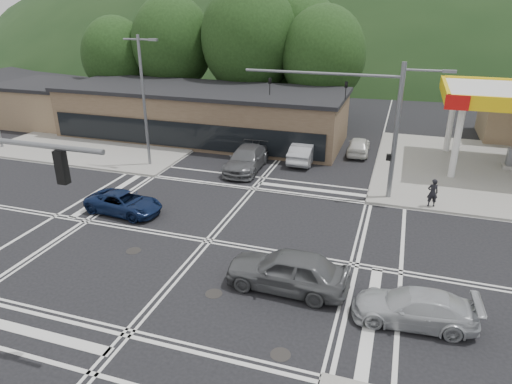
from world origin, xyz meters
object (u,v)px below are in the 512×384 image
(car_queue_b, at_px, (359,146))
(car_blue_west, at_px, (124,203))
(car_grey_center, at_px, (287,270))
(car_silver_east, at_px, (414,307))
(pedestrian, at_px, (433,193))
(car_queue_a, at_px, (304,151))
(car_northbound, at_px, (247,159))

(car_queue_b, bearing_deg, car_blue_west, 51.05)
(car_blue_west, bearing_deg, car_grey_center, -106.78)
(car_blue_west, xyz_separation_m, car_grey_center, (10.50, -4.24, 0.25))
(car_silver_east, relative_size, pedestrian, 2.68)
(car_silver_east, bearing_deg, car_queue_a, -158.76)
(car_grey_center, bearing_deg, car_blue_west, -110.65)
(car_silver_east, bearing_deg, car_queue_b, -171.75)
(car_grey_center, distance_m, car_queue_a, 16.39)
(car_blue_west, bearing_deg, car_queue_a, -27.48)
(car_blue_west, distance_m, car_northbound, 9.79)
(car_silver_east, relative_size, car_queue_a, 0.97)
(car_queue_a, relative_size, pedestrian, 2.77)
(car_grey_center, distance_m, car_silver_east, 5.02)
(car_blue_west, relative_size, car_grey_center, 0.87)
(car_queue_a, bearing_deg, pedestrian, 146.32)
(car_grey_center, bearing_deg, car_queue_b, 179.03)
(car_grey_center, xyz_separation_m, car_queue_b, (0.77, 19.10, -0.19))
(car_blue_west, bearing_deg, car_silver_east, -102.39)
(car_blue_west, xyz_separation_m, car_northbound, (4.18, 8.85, 0.18))
(pedestrian, bearing_deg, car_blue_west, 6.90)
(car_silver_east, bearing_deg, car_blue_west, -111.33)
(car_blue_west, xyz_separation_m, pedestrian, (16.36, 5.93, 0.37))
(car_northbound, height_order, pedestrian, pedestrian)
(car_queue_b, distance_m, car_northbound, 9.30)
(car_queue_a, xyz_separation_m, pedestrian, (8.72, -5.97, 0.22))
(car_queue_a, xyz_separation_m, car_northbound, (-3.46, -3.05, 0.03))
(pedestrian, bearing_deg, car_northbound, -26.51)
(car_northbound, bearing_deg, car_queue_b, 37.83)
(car_blue_west, height_order, car_silver_east, car_silver_east)
(car_blue_west, height_order, car_queue_a, car_queue_a)
(car_northbound, bearing_deg, car_silver_east, -53.07)
(car_blue_west, distance_m, pedestrian, 17.40)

